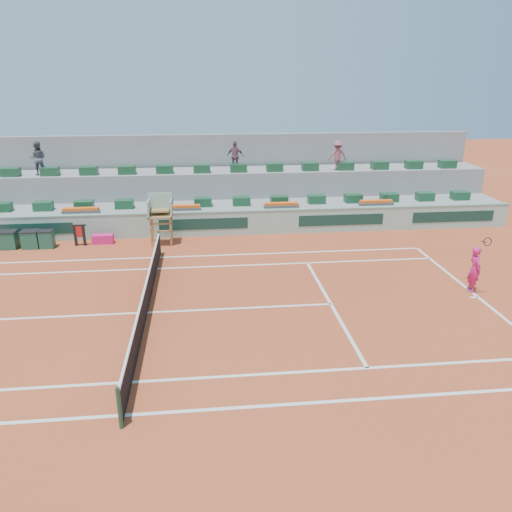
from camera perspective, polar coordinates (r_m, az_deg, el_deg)
The scene contains 20 objects.
ground at distance 17.51m, azimuth -12.33°, elevation -6.35°, with size 90.00×90.00×0.00m, color #A33E1F.
seating_tier_lower at distance 27.32m, azimuth -10.24°, elevation 4.78°, with size 36.00×4.00×1.20m, color gray.
seating_tier_upper at distance 28.70m, azimuth -10.12°, elevation 6.96°, with size 36.00×2.40×2.60m, color gray.
stadium_back_wall at distance 30.08m, azimuth -10.04°, elevation 9.31°, with size 36.00×0.40×4.40m, color gray.
player_bag at distance 25.03m, azimuth -17.09°, elevation 1.87°, with size 0.98×0.43×0.43m, color #DE1D6F.
spectator_left at distance 29.20m, azimuth -23.65°, elevation 10.20°, with size 0.85×0.67×1.76m, color #51515F.
spectator_mid at distance 27.97m, azimuth -2.37°, elevation 11.33°, with size 0.96×0.40×1.63m, color #79505F.
spectator_right at distance 28.59m, azimuth 9.29°, elevation 11.28°, with size 1.06×0.61×1.63m, color #9D4E55.
court_lines at distance 17.51m, azimuth -12.33°, elevation -6.33°, with size 23.89×11.09×0.01m.
tennis_net at distance 17.29m, azimuth -12.46°, elevation -4.78°, with size 0.10×11.97×1.10m.
advertising_hoarding at distance 25.19m, azimuth -10.51°, elevation 3.54°, with size 36.00×0.34×1.26m.
umpire_chair at distance 23.99m, azimuth -10.86°, elevation 4.95°, with size 1.10×0.90×2.40m.
seat_row_lower at distance 26.25m, azimuth -10.47°, elevation 5.99°, with size 32.90×0.60×0.44m.
seat_row_upper at distance 27.81m, azimuth -10.39°, elevation 9.73°, with size 32.90×0.60×0.44m.
flower_planters at distance 25.66m, azimuth -13.93°, elevation 5.21°, with size 26.80×0.36×0.28m.
drink_cooler_a at distance 25.23m, azimuth -22.80°, elevation 1.80°, with size 0.65×0.56×0.84m.
drink_cooler_b at distance 25.51m, azimuth -24.34°, elevation 1.77°, with size 0.78×0.68×0.84m.
drink_cooler_c at distance 25.89m, azimuth -26.47°, elevation 1.69°, with size 0.84×0.72×0.84m.
towel_rack at distance 24.93m, azimuth -19.54°, elevation 2.46°, with size 0.69×0.11×1.03m.
tennis_player at distance 20.10m, azimuth 23.72°, elevation -1.40°, with size 0.45×0.89×2.28m.
Camera 1 is at (2.09, -15.61, 7.64)m, focal length 35.00 mm.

